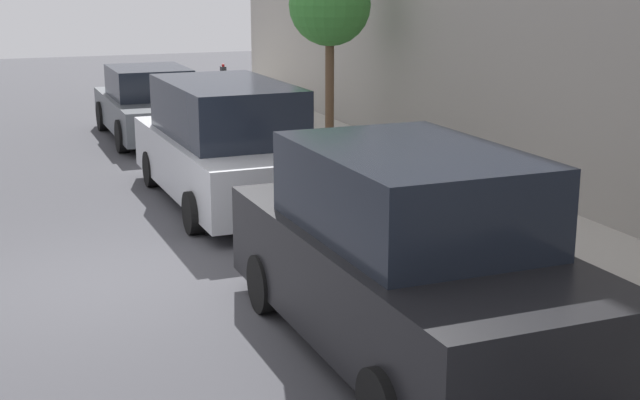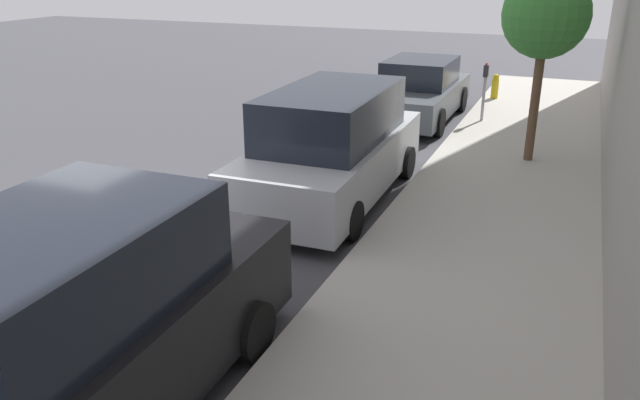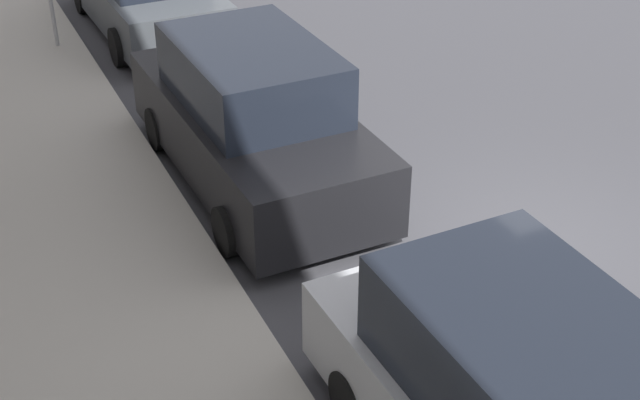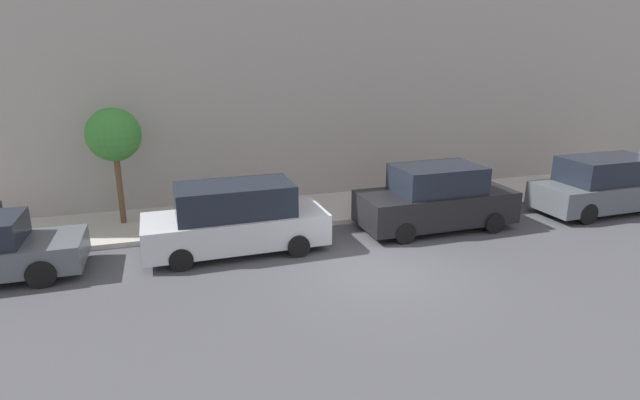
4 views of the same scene
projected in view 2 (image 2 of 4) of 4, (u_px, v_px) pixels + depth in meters
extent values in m
plane|color=#424247|center=(99.00, 247.00, 8.97)|extent=(60.00, 60.00, 0.00)
cube|color=#B2ADA3|center=(451.00, 316.00, 7.12)|extent=(3.18, 32.00, 0.15)
cube|color=black|center=(71.00, 358.00, 5.31)|extent=(2.04, 4.83, 0.96)
cube|color=black|center=(55.00, 266.00, 4.99)|extent=(1.77, 2.63, 0.80)
cylinder|color=black|center=(108.00, 296.00, 7.07)|extent=(0.22, 0.63, 0.63)
cylinder|color=black|center=(253.00, 331.00, 6.40)|extent=(0.22, 0.63, 0.63)
cube|color=#B7BABF|center=(332.00, 162.00, 10.64)|extent=(2.01, 4.94, 0.84)
cube|color=black|center=(332.00, 114.00, 10.34)|extent=(1.74, 3.14, 0.84)
cylinder|color=black|center=(318.00, 152.00, 12.40)|extent=(0.22, 0.60, 0.60)
cylinder|color=black|center=(406.00, 162.00, 11.75)|extent=(0.22, 0.60, 0.60)
cylinder|color=black|center=(243.00, 203.00, 9.78)|extent=(0.22, 0.60, 0.60)
cylinder|color=black|center=(351.00, 220.00, 9.13)|extent=(0.22, 0.60, 0.60)
cube|color=#4C5156|center=(418.00, 98.00, 15.89)|extent=(1.82, 4.51, 0.68)
cube|color=black|center=(420.00, 72.00, 15.74)|extent=(1.59, 2.11, 0.64)
cylinder|color=black|center=(400.00, 94.00, 17.48)|extent=(0.22, 0.67, 0.67)
cylinder|color=black|center=(461.00, 99.00, 16.87)|extent=(0.22, 0.67, 0.67)
cylinder|color=black|center=(369.00, 116.00, 15.08)|extent=(0.22, 0.67, 0.67)
cylinder|color=black|center=(438.00, 122.00, 14.47)|extent=(0.22, 0.67, 0.67)
cylinder|color=#ADADB2|center=(483.00, 99.00, 15.22)|extent=(0.07, 0.07, 1.08)
cube|color=#2D2D33|center=(486.00, 71.00, 14.98)|extent=(0.11, 0.15, 0.28)
cube|color=red|center=(487.00, 64.00, 14.92)|extent=(0.04, 0.09, 0.05)
cylinder|color=brown|center=(535.00, 101.00, 12.00)|extent=(0.18, 0.18, 2.33)
sphere|color=#387F33|center=(546.00, 15.00, 11.42)|extent=(1.60, 1.60, 1.60)
cylinder|color=gold|center=(495.00, 89.00, 17.79)|extent=(0.20, 0.20, 0.55)
sphere|color=gold|center=(496.00, 77.00, 17.67)|extent=(0.18, 0.18, 0.18)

